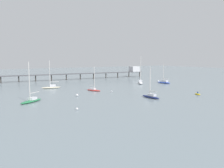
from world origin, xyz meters
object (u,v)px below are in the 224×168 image
(sailboat_red, at_px, (94,89))
(sailboat_navy, at_px, (151,96))
(sailboat_cream, at_px, (51,87))
(sailboat_white, at_px, (140,82))
(mooring_buoy_inner, at_px, (158,81))
(pier, at_px, (103,72))
(sailboat_green, at_px, (31,100))
(dinghy_yellow, at_px, (198,94))
(mooring_buoy_mid, at_px, (77,109))
(mooring_buoy_outer, at_px, (77,95))
(mooring_buoy_near, at_px, (112,92))
(sailboat_blue, at_px, (164,82))

(sailboat_red, bearing_deg, sailboat_navy, -70.80)
(sailboat_cream, distance_m, sailboat_white, 38.88)
(mooring_buoy_inner, bearing_deg, sailboat_cream, 173.56)
(pier, bearing_deg, sailboat_white, -88.84)
(sailboat_green, relative_size, mooring_buoy_inner, 12.53)
(pier, height_order, dinghy_yellow, pier)
(pier, bearing_deg, mooring_buoy_mid, -124.13)
(mooring_buoy_outer, height_order, mooring_buoy_near, mooring_buoy_outer)
(sailboat_green, distance_m, dinghy_yellow, 49.54)
(sailboat_green, height_order, mooring_buoy_outer, sailboat_green)
(pier, xyz_separation_m, mooring_buoy_outer, (-36.50, -47.88, -3.40))
(dinghy_yellow, bearing_deg, sailboat_cream, 131.73)
(pier, bearing_deg, sailboat_cream, -145.19)
(mooring_buoy_near, bearing_deg, sailboat_blue, 15.96)
(pier, relative_size, sailboat_white, 7.03)
(pier, distance_m, mooring_buoy_mid, 77.64)
(dinghy_yellow, xyz_separation_m, mooring_buoy_near, (-20.51, 18.41, 0.04))
(dinghy_yellow, relative_size, mooring_buoy_near, 5.56)
(sailboat_green, distance_m, mooring_buoy_outer, 13.66)
(sailboat_cream, height_order, dinghy_yellow, sailboat_cream)
(dinghy_yellow, distance_m, mooring_buoy_near, 27.56)
(sailboat_blue, xyz_separation_m, sailboat_navy, (-30.42, -24.92, -0.00))
(sailboat_blue, bearing_deg, mooring_buoy_outer, -166.90)
(sailboat_cream, bearing_deg, mooring_buoy_outer, -86.75)
(sailboat_green, height_order, mooring_buoy_inner, sailboat_green)
(sailboat_green, bearing_deg, sailboat_white, 18.59)
(mooring_buoy_mid, xyz_separation_m, mooring_buoy_near, (19.97, 17.50, -0.02))
(sailboat_white, bearing_deg, dinghy_yellow, -96.46)
(sailboat_white, xyz_separation_m, mooring_buoy_near, (-24.21, -14.26, -0.54))
(sailboat_red, distance_m, sailboat_blue, 38.05)
(sailboat_red, bearing_deg, pier, 56.15)
(mooring_buoy_outer, bearing_deg, pier, 52.68)
(sailboat_white, distance_m, dinghy_yellow, 32.89)
(mooring_buoy_mid, relative_size, mooring_buoy_near, 1.08)
(pier, xyz_separation_m, sailboat_blue, (10.83, -36.87, -3.14))
(pier, relative_size, dinghy_yellow, 30.93)
(sailboat_white, bearing_deg, sailboat_cream, 170.81)
(dinghy_yellow, xyz_separation_m, mooring_buoy_outer, (-33.45, 17.24, 0.16))
(sailboat_red, bearing_deg, sailboat_green, -158.29)
(sailboat_red, height_order, mooring_buoy_near, sailboat_red)
(mooring_buoy_inner, distance_m, mooring_buoy_mid, 64.35)
(sailboat_blue, xyz_separation_m, sailboat_green, (-60.89, -12.63, -0.02))
(sailboat_cream, bearing_deg, sailboat_green, -117.93)
(sailboat_cream, bearing_deg, sailboat_blue, -12.36)
(mooring_buoy_mid, bearing_deg, dinghy_yellow, -1.29)
(sailboat_cream, distance_m, sailboat_navy, 39.92)
(mooring_buoy_mid, bearing_deg, sailboat_red, 55.39)
(sailboat_red, bearing_deg, sailboat_white, 15.92)
(sailboat_red, xyz_separation_m, mooring_buoy_outer, (-9.44, -7.54, -0.17))
(sailboat_navy, bearing_deg, sailboat_green, 158.04)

